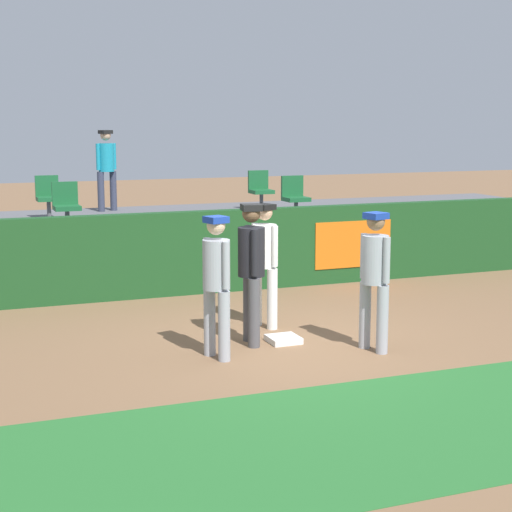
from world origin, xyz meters
TOP-DOWN VIEW (x-y plane):
  - ground_plane at (0.00, 0.00)m, footprint 60.00×60.00m
  - grass_foreground_strip at (0.00, -3.09)m, footprint 18.00×2.80m
  - first_base at (-0.03, 0.12)m, footprint 0.40×0.40m
  - player_fielder_home at (0.04, 0.98)m, footprint 0.43×0.57m
  - player_runner_visitor at (-1.08, -0.25)m, footprint 0.41×0.48m
  - player_coach_visitor at (0.88, -0.65)m, footprint 0.41×0.48m
  - player_umpire at (-0.45, 0.21)m, footprint 0.40×0.51m
  - field_wall at (0.01, 3.52)m, footprint 18.00×0.26m
  - bleacher_platform at (0.00, 6.09)m, footprint 18.00×4.80m
  - seat_back_left at (-2.17, 6.76)m, footprint 0.44×0.44m
  - seat_front_right at (2.26, 4.96)m, footprint 0.45×0.44m
  - seat_back_right at (2.26, 6.76)m, footprint 0.45×0.44m
  - seat_front_left at (-2.09, 4.96)m, footprint 0.44×0.44m
  - spectator_hooded at (-0.82, 7.76)m, footprint 0.45×0.42m

SIDE VIEW (x-z plane):
  - ground_plane at x=0.00m, z-range 0.00..0.00m
  - grass_foreground_strip at x=0.00m, z-range 0.00..0.01m
  - first_base at x=-0.03m, z-range 0.00..0.08m
  - bleacher_platform at x=0.00m, z-range 0.00..0.99m
  - field_wall at x=0.01m, z-range 0.00..1.39m
  - player_fielder_home at x=0.04m, z-range 0.14..1.88m
  - player_runner_visitor at x=-1.08m, z-range 0.14..1.90m
  - player_coach_visitor at x=0.88m, z-range 0.14..1.91m
  - player_umpire at x=-0.45m, z-range 0.15..1.98m
  - seat_back_left at x=-2.17m, z-range 1.04..1.88m
  - seat_front_left at x=-2.09m, z-range 1.04..1.88m
  - seat_back_right at x=2.26m, z-range 1.04..1.88m
  - seat_front_right at x=2.26m, z-range 1.04..1.88m
  - spectator_hooded at x=-0.82m, z-range 1.12..2.82m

